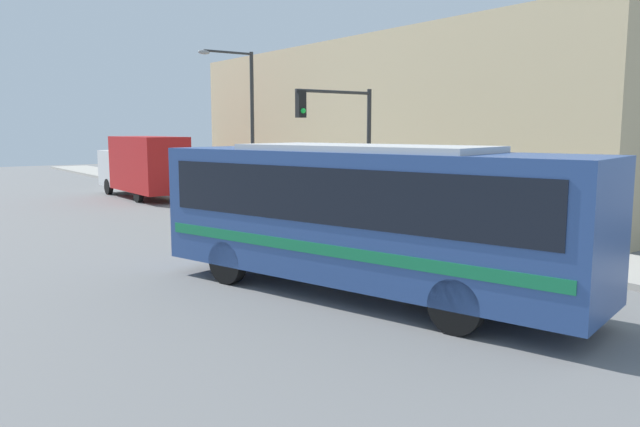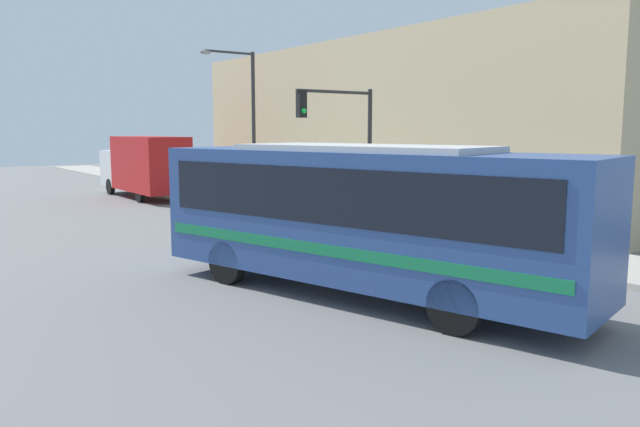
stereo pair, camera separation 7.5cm
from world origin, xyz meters
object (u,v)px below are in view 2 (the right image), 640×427
at_px(fire_hydrant, 463,231).
at_px(city_bus, 362,210).
at_px(pedestrian_near_corner, 299,188).
at_px(parking_meter, 392,206).
at_px(traffic_light_pole, 345,132).
at_px(street_lamp, 246,114).
at_px(delivery_truck, 144,165).

bearing_deg(fire_hydrant, city_bus, -158.47).
bearing_deg(pedestrian_near_corner, parking_meter, -95.90).
xyz_separation_m(city_bus, pedestrian_near_corner, (6.70, 12.54, -0.82)).
relative_size(traffic_light_pole, parking_meter, 3.93).
xyz_separation_m(fire_hydrant, street_lamp, (-0.13, 13.36, 3.86)).
relative_size(delivery_truck, traffic_light_pole, 1.66).
bearing_deg(delivery_truck, fire_hydrant, -82.34).
distance_m(parking_meter, street_lamp, 10.67).
relative_size(traffic_light_pole, pedestrian_near_corner, 2.67).
xyz_separation_m(fire_hydrant, parking_meter, (0.00, 3.25, 0.44)).
bearing_deg(parking_meter, street_lamp, 90.73).
bearing_deg(street_lamp, traffic_light_pole, -95.78).
distance_m(fire_hydrant, pedestrian_near_corner, 10.22).
relative_size(parking_meter, pedestrian_near_corner, 0.68).
height_order(delivery_truck, parking_meter, delivery_truck).
xyz_separation_m(city_bus, delivery_truck, (3.26, 22.54, -0.16)).
relative_size(traffic_light_pole, street_lamp, 0.70).
bearing_deg(city_bus, parking_meter, 27.79).
xyz_separation_m(city_bus, street_lamp, (5.85, 15.72, 2.49)).
distance_m(city_bus, parking_meter, 8.25).
bearing_deg(parking_meter, fire_hydrant, -90.00).
xyz_separation_m(delivery_truck, fire_hydrant, (2.71, -20.18, -1.21)).
bearing_deg(pedestrian_near_corner, traffic_light_pole, -107.39).
bearing_deg(traffic_light_pole, street_lamp, 84.22).
height_order(city_bus, pedestrian_near_corner, city_bus).
relative_size(fire_hydrant, pedestrian_near_corner, 0.45).
relative_size(city_bus, pedestrian_near_corner, 5.68).
distance_m(traffic_light_pole, pedestrian_near_corner, 6.28).
xyz_separation_m(city_bus, fire_hydrant, (5.98, 2.36, -1.37)).
xyz_separation_m(delivery_truck, parking_meter, (2.71, -16.92, -0.76)).
xyz_separation_m(traffic_light_pole, pedestrian_near_corner, (1.73, 5.51, -2.48)).
relative_size(fire_hydrant, traffic_light_pole, 0.17).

